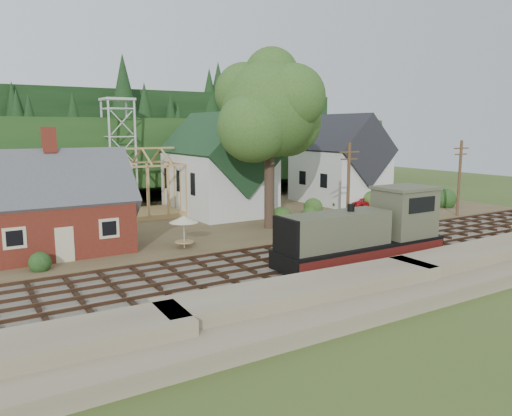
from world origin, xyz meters
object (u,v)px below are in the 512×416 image
car_red (363,202)px  patio_set (184,221)px  locomotive (367,234)px  car_blue (108,233)px  car_green (13,248)px

car_red → patio_set: bearing=98.0°
locomotive → patio_set: 13.48m
locomotive → car_blue: bearing=130.7°
patio_set → car_blue: bearing=129.6°
car_red → patio_set: 26.11m
car_blue → car_green: 7.14m
locomotive → car_red: bearing=46.9°
locomotive → car_green: locomotive is taller
locomotive → patio_set: size_ratio=5.20×
car_red → locomotive: bearing=129.0°
patio_set → car_green: bearing=161.6°
car_blue → car_red: 29.43m
car_green → patio_set: (11.29, -3.75, 1.43)m
car_blue → car_green: size_ratio=0.97×
car_red → patio_set: (-25.07, -7.14, 1.50)m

